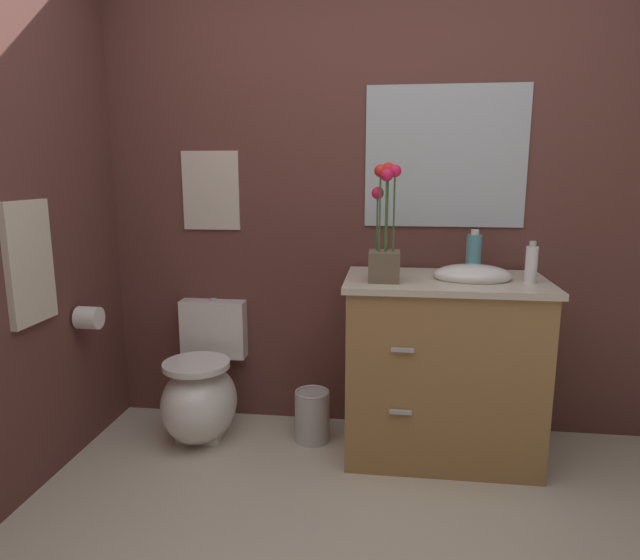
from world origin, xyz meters
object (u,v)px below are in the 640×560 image
object	(u,v)px
toilet	(202,391)
hanging_towel	(30,263)
flower_vase	(385,244)
trash_bin	(312,415)
wall_poster	(211,191)
lotion_bottle	(531,264)
vanity_cabinet	(443,365)
wall_mirror	(445,157)
toilet_paper_roll	(89,318)
soap_bottle	(474,254)

from	to	relation	value
toilet	hanging_towel	world-z (taller)	hanging_towel
hanging_towel	flower_vase	bearing A→B (deg)	14.73
trash_bin	wall_poster	bearing A→B (deg)	156.39
lotion_bottle	wall_poster	distance (m)	1.66
vanity_cabinet	flower_vase	size ratio (longest dim) A/B	1.99
wall_mirror	toilet_paper_roll	bearing A→B (deg)	-164.82
wall_poster	hanging_towel	size ratio (longest dim) A/B	0.80
wall_mirror	toilet_paper_roll	distance (m)	1.93
toilet_paper_roll	flower_vase	bearing A→B (deg)	2.80
flower_vase	soap_bottle	size ratio (longest dim) A/B	2.42
vanity_cabinet	lotion_bottle	xyz separation A→B (m)	(0.36, -0.05, 0.52)
vanity_cabinet	flower_vase	distance (m)	0.68
toilet	lotion_bottle	xyz separation A→B (m)	(1.59, -0.08, 0.73)
toilet	hanging_towel	xyz separation A→B (m)	(-0.54, -0.52, 0.76)
soap_bottle	toilet	bearing A→B (deg)	-176.63
vanity_cabinet	wall_mirror	distance (m)	1.04
soap_bottle	wall_mirror	distance (m)	0.52
lotion_bottle	hanging_towel	xyz separation A→B (m)	(-2.13, -0.43, 0.03)
flower_vase	toilet_paper_roll	size ratio (longest dim) A/B	4.87
flower_vase	soap_bottle	world-z (taller)	flower_vase
soap_bottle	toilet_paper_roll	bearing A→B (deg)	-171.48
hanging_towel	toilet_paper_roll	distance (m)	0.46
soap_bottle	wall_poster	world-z (taller)	wall_poster
soap_bottle	hanging_towel	distance (m)	1.99
hanging_towel	wall_mirror	bearing A→B (deg)	23.91
flower_vase	vanity_cabinet	bearing A→B (deg)	19.00
vanity_cabinet	trash_bin	distance (m)	0.72
soap_bottle	trash_bin	bearing A→B (deg)	-175.05
vanity_cabinet	wall_poster	world-z (taller)	wall_poster
flower_vase	soap_bottle	xyz separation A→B (m)	(0.43, 0.21, -0.07)
toilet	hanging_towel	size ratio (longest dim) A/B	1.33
wall_mirror	hanging_towel	world-z (taller)	wall_mirror
lotion_bottle	wall_mirror	bearing A→B (deg)	136.48
toilet	soap_bottle	bearing A→B (deg)	3.37
soap_bottle	lotion_bottle	bearing A→B (deg)	-35.13
hanging_towel	toilet_paper_roll	size ratio (longest dim) A/B	4.73
vanity_cabinet	toilet_paper_roll	world-z (taller)	vanity_cabinet
wall_poster	flower_vase	bearing A→B (deg)	-22.85
soap_bottle	hanging_towel	xyz separation A→B (m)	(-1.90, -0.60, 0.02)
flower_vase	hanging_towel	xyz separation A→B (m)	(-1.48, -0.39, -0.05)
vanity_cabinet	wall_mirror	xyz separation A→B (m)	(-0.00, 0.29, 1.00)
vanity_cabinet	trash_bin	xyz separation A→B (m)	(-0.65, 0.04, -0.32)
toilet_paper_roll	hanging_towel	bearing A→B (deg)	-99.79
soap_bottle	wall_mirror	bearing A→B (deg)	126.33
wall_poster	toilet_paper_roll	size ratio (longest dim) A/B	3.79
toilet	vanity_cabinet	world-z (taller)	vanity_cabinet
flower_vase	trash_bin	bearing A→B (deg)	158.42
lotion_bottle	toilet_paper_roll	xyz separation A→B (m)	(-2.08, -0.12, -0.29)
wall_mirror	trash_bin	bearing A→B (deg)	-158.39
vanity_cabinet	soap_bottle	size ratio (longest dim) A/B	4.81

